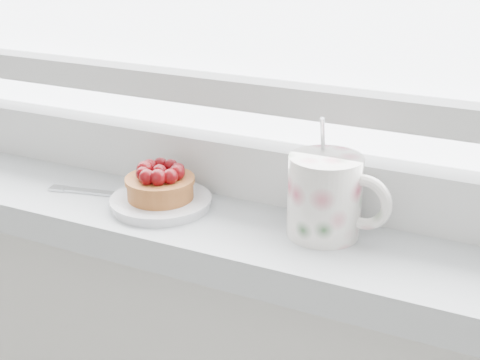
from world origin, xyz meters
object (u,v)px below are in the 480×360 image
Objects in this scene: saucer at (161,202)px; raspberry_tart at (160,182)px; fork at (124,195)px; floral_mug at (327,195)px.

saucer is 1.47× the size of raspberry_tart.
fork is at bearing 174.82° from saucer.
saucer is 0.06m from fork.
raspberry_tart reaches higher than fork.
saucer is 0.60× the size of fork.
floral_mug is (0.21, 0.02, 0.04)m from saucer.
floral_mug reaches higher than saucer.
floral_mug is 0.64× the size of fork.
floral_mug is (0.21, 0.02, 0.02)m from raspberry_tart.
saucer is at bearing 69.41° from raspberry_tart.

